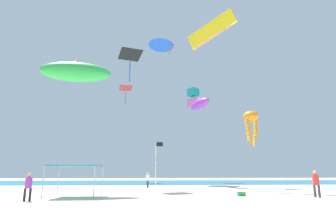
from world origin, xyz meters
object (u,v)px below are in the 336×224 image
Objects in this scene: cooler_box at (241,194)px; kite_diamond_red at (126,89)px; person_central at (316,182)px; person_near_tent at (28,185)px; banner_flag at (156,163)px; kite_octopus_orange at (251,118)px; kite_diamond_black at (130,56)px; person_leftmost at (148,179)px; kite_box_teal at (193,98)px; kite_delta_blue at (161,43)px; kite_inflatable_green at (76,72)px; kite_parafoil_yellow at (212,30)px; kite_inflatable_purple at (200,104)px; canopy_tent at (76,167)px.

cooler_box is 33.18m from kite_diamond_red.
person_central is at bearing 112.54° from kite_diamond_red.
person_near_tent is 0.91× the size of person_central.
banner_flag is at bearing 46.93° from person_central.
kite_octopus_orange reaches higher than person_central.
person_central is 22.18m from kite_diamond_black.
person_leftmost is 0.47× the size of kite_diamond_black.
banner_flag is 1.22× the size of kite_box_teal.
kite_delta_blue is at bearing -3.08° from kite_box_teal.
person_leftmost is 8.78m from banner_flag.
kite_diamond_red is 0.51× the size of kite_inflatable_green.
kite_diamond_red is at bearing 58.16° from person_near_tent.
kite_box_teal reaches higher than person_central.
cooler_box is 0.17× the size of kite_box_teal.
kite_delta_blue is (-5.47, 14.32, 5.30)m from kite_parafoil_yellow.
kite_inflatable_purple is at bearing 91.99° from cooler_box.
kite_parafoil_yellow is 1.51× the size of kite_diamond_black.
canopy_tent reaches higher than person_central.
cooler_box is at bearing 53.99° from kite_box_teal.
banner_flag is 1.01× the size of kite_octopus_orange.
kite_inflatable_purple is (11.02, -13.02, -5.89)m from kite_diamond_red.
kite_parafoil_yellow reaches higher than person_central.
kite_diamond_red is at bearing 5.13° from person_central.
person_central is (11.97, -12.21, 0.10)m from person_leftmost.
kite_octopus_orange is (10.13, -12.70, -15.54)m from kite_delta_blue.
person_near_tent is (-2.08, -2.63, -1.12)m from canopy_tent.
kite_box_teal is 20.16m from kite_diamond_black.
kite_diamond_black is at bearing 114.43° from banner_flag.
kite_diamond_black reaches higher than kite_inflatable_green.
banner_flag is at bearing 80.75° from kite_parafoil_yellow.
kite_inflatable_purple is 1.16× the size of kite_octopus_orange.
kite_inflatable_purple reaches higher than banner_flag.
kite_octopus_orange is (4.21, -16.32, -6.91)m from kite_box_teal.
kite_inflatable_green is at bearing 77.26° from kite_diamond_red.
kite_parafoil_yellow is 1.55× the size of kite_box_teal.
kite_delta_blue is 16.88m from kite_diamond_black.
kite_inflatable_purple is (-5.39, 15.04, 9.32)m from person_central.
kite_diamond_black is at bearing 25.97° from kite_box_teal.
kite_delta_blue is 22.48m from kite_octopus_orange.
person_central is 18.50m from kite_inflatable_purple.
kite_diamond_black is (2.82, 8.95, 12.64)m from canopy_tent.
kite_diamond_black is at bearing 89.42° from kite_diamond_red.
kite_inflatable_green reaches higher than person_near_tent.
canopy_tent is 0.53× the size of kite_inflatable_green.
cooler_box is at bearing 105.56° from kite_diamond_red.
kite_diamond_black is at bearing 104.42° from kite_delta_blue.
kite_delta_blue reaches higher than kite_diamond_black.
kite_octopus_orange is 0.65× the size of kite_inflatable_green.
person_near_tent is 9.45m from banner_flag.
kite_delta_blue is at bearing -123.80° from kite_diamond_black.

